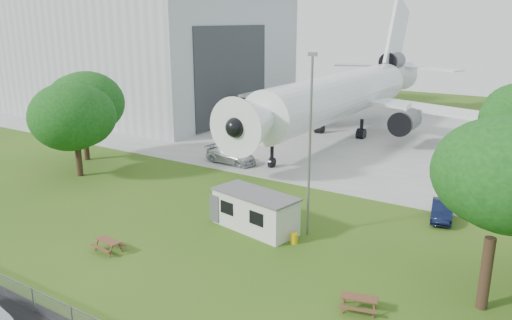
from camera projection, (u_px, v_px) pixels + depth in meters
The scene contains 14 objects.
ground at pixel (154, 239), 33.12m from camera, with size 160.00×160.00×0.00m, color #4A6D1F.
concrete_apron at pixel (364, 133), 63.85m from camera, with size 120.00×46.00×0.03m, color #B7B7B2.
hangar at pixel (136, 49), 79.45m from camera, with size 43.00×31.00×18.55m.
airliner at pixel (344, 93), 61.72m from camera, with size 46.36×47.73×17.69m.
site_cabin at pixel (255, 211), 34.39m from camera, with size 6.95×3.79×2.62m.
picnic_west at pixel (109, 251), 31.38m from camera, with size 1.80×1.50×0.76m, color brown, non-canonical shape.
picnic_east at pixel (358, 310), 25.00m from camera, with size 1.80×1.50×0.76m, color brown, non-canonical shape.
fence at pixel (23, 305), 25.43m from camera, with size 58.00×0.04×1.30m, color gray.
lamp_mast at pixel (310, 149), 32.22m from camera, with size 0.16×0.16×12.00m, color slate.
tree_west_big at pixel (82, 101), 50.18m from camera, with size 7.48×7.48×9.86m.
tree_west_small at pixel (75, 117), 45.04m from camera, with size 7.22×7.22×9.14m.
tree_east_front at pixel (498, 184), 23.45m from camera, with size 6.66×6.66×9.96m.
car_ne_sedan at pixel (442, 211), 36.19m from camera, with size 1.44×4.13×1.36m, color black.
car_apron_van at pixel (231, 156), 50.31m from camera, with size 2.25×5.53×1.61m, color silver.
Camera 1 is at (22.17, -21.92, 14.08)m, focal length 35.00 mm.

